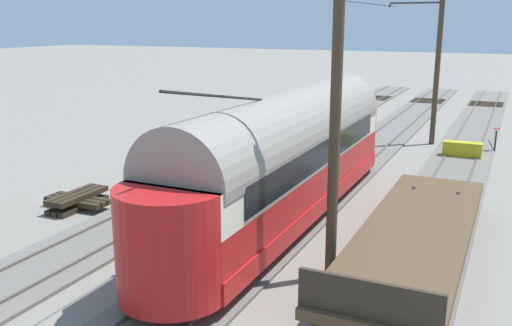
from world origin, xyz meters
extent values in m
plane|color=gray|center=(0.00, 0.00, 0.00)|extent=(220.00, 220.00, 0.00)
cube|color=#666059|center=(-4.50, 0.00, 0.05)|extent=(2.80, 80.00, 0.10)
cube|color=#59544C|center=(-3.78, 0.00, 0.14)|extent=(0.07, 80.00, 0.08)
cube|color=#59544C|center=(-5.21, 0.00, 0.14)|extent=(0.07, 80.00, 0.08)
cube|color=#2D2316|center=(-4.50, -32.00, 0.11)|extent=(2.50, 0.24, 0.08)
cube|color=#2D2316|center=(-4.50, -31.35, 0.11)|extent=(2.50, 0.24, 0.08)
cube|color=#2D2316|center=(-4.50, -30.70, 0.11)|extent=(2.50, 0.24, 0.08)
cube|color=#2D2316|center=(-4.50, -30.05, 0.11)|extent=(2.50, 0.24, 0.08)
cube|color=#2D2316|center=(-4.50, -29.40, 0.11)|extent=(2.50, 0.24, 0.08)
cube|color=#666059|center=(0.00, 0.00, 0.05)|extent=(2.80, 80.00, 0.10)
cube|color=#59544C|center=(0.72, 0.00, 0.14)|extent=(0.07, 80.00, 0.08)
cube|color=#59544C|center=(-0.72, 0.00, 0.14)|extent=(0.07, 80.00, 0.08)
cube|color=#2D2316|center=(0.00, -32.00, 0.11)|extent=(2.50, 0.24, 0.08)
cube|color=#2D2316|center=(0.00, -31.35, 0.11)|extent=(2.50, 0.24, 0.08)
cube|color=#2D2316|center=(0.00, -30.70, 0.11)|extent=(2.50, 0.24, 0.08)
cube|color=#2D2316|center=(0.00, -30.05, 0.11)|extent=(2.50, 0.24, 0.08)
cube|color=#2D2316|center=(0.00, -29.40, 0.11)|extent=(2.50, 0.24, 0.08)
cube|color=#666059|center=(4.50, 0.00, 0.05)|extent=(2.80, 80.00, 0.10)
cube|color=#59544C|center=(5.21, 0.00, 0.14)|extent=(0.07, 80.00, 0.08)
cube|color=#59544C|center=(3.78, 0.00, 0.14)|extent=(0.07, 80.00, 0.08)
cube|color=#2D2316|center=(4.50, -32.00, 0.11)|extent=(2.50, 0.24, 0.08)
cube|color=#2D2316|center=(4.50, -31.35, 0.11)|extent=(2.50, 0.24, 0.08)
cube|color=#2D2316|center=(4.50, -30.70, 0.11)|extent=(2.50, 0.24, 0.08)
cube|color=#2D2316|center=(4.50, -30.05, 0.11)|extent=(2.50, 0.24, 0.08)
cube|color=#2D2316|center=(4.50, -29.40, 0.11)|extent=(2.50, 0.24, 0.08)
cube|color=red|center=(0.00, 0.66, 0.71)|extent=(2.65, 13.90, 0.55)
cube|color=red|center=(0.00, 0.66, 1.46)|extent=(2.55, 13.90, 0.95)
cube|color=beige|center=(0.00, 0.66, 2.46)|extent=(2.55, 13.90, 1.05)
cylinder|color=gray|center=(0.00, 0.66, 2.98)|extent=(2.65, 13.62, 2.65)
cylinder|color=red|center=(0.00, -6.24, 1.70)|extent=(2.55, 2.55, 2.55)
cylinder|color=red|center=(0.00, 7.56, 1.70)|extent=(2.55, 2.55, 2.55)
cube|color=black|center=(0.00, -7.37, 2.72)|extent=(1.63, 0.08, 0.36)
cube|color=black|center=(0.00, -7.41, 2.41)|extent=(1.73, 0.06, 0.80)
cube|color=black|center=(-1.29, 0.66, 2.46)|extent=(0.04, 11.68, 0.80)
cube|color=black|center=(1.29, 0.66, 2.46)|extent=(0.04, 11.68, 0.80)
cylinder|color=silver|center=(0.00, -7.50, 1.46)|extent=(0.24, 0.06, 0.24)
cube|color=gray|center=(0.00, -7.44, 0.53)|extent=(1.94, 0.12, 0.20)
cylinder|color=black|center=(0.00, 5.27, 4.70)|extent=(0.07, 5.05, 0.86)
cylinder|color=black|center=(-0.72, -3.79, 0.56)|extent=(0.10, 0.76, 0.76)
cylinder|color=black|center=(0.72, -3.79, 0.56)|extent=(0.10, 0.76, 0.76)
cylinder|color=black|center=(-0.72, 5.11, 0.56)|extent=(0.10, 0.76, 0.76)
cylinder|color=black|center=(0.72, 5.11, 0.56)|extent=(0.10, 0.76, 0.76)
cube|color=brown|center=(-4.50, 2.39, 0.85)|extent=(2.80, 11.12, 0.25)
cube|color=#33281E|center=(-4.50, 7.75, 1.38)|extent=(2.80, 0.10, 0.80)
cylinder|color=black|center=(-3.78, 6.28, 0.60)|extent=(0.10, 0.84, 0.84)
cylinder|color=black|center=(-5.21, 6.28, 0.60)|extent=(0.10, 0.84, 0.84)
cylinder|color=black|center=(-3.78, -1.50, 0.60)|extent=(0.10, 0.84, 0.84)
cylinder|color=black|center=(-5.21, -1.50, 0.60)|extent=(0.10, 0.84, 0.84)
cylinder|color=#423323|center=(-2.68, -13.84, 3.92)|extent=(0.28, 0.28, 7.83)
cylinder|color=#2D2D2D|center=(-1.34, -13.84, 7.43)|extent=(2.68, 0.10, 0.10)
sphere|color=#334733|center=(0.00, -13.84, 7.28)|extent=(0.16, 0.16, 0.16)
cylinder|color=#423323|center=(-2.68, 4.31, 3.92)|extent=(0.28, 0.28, 7.83)
cylinder|color=black|center=(-1.34, -13.84, 7.43)|extent=(2.68, 0.02, 0.02)
cylinder|color=black|center=(-5.89, -13.15, 0.55)|extent=(0.08, 0.08, 1.10)
cylinder|color=red|center=(-5.89, -13.15, 1.22)|extent=(0.30, 0.30, 0.03)
cylinder|color=#262626|center=(-5.71, -13.15, 0.35)|extent=(0.33, 0.04, 0.54)
cube|color=#2D2316|center=(6.95, 2.67, 0.09)|extent=(0.24, 2.40, 0.18)
cube|color=#2D2316|center=(7.25, 2.67, 0.09)|extent=(0.24, 2.40, 0.18)
cube|color=#2D2316|center=(7.55, 2.67, 0.09)|extent=(0.24, 2.40, 0.18)
cube|color=#2D2316|center=(7.25, 2.37, 0.27)|extent=(2.40, 0.24, 0.18)
cube|color=#2D2316|center=(7.25, 2.67, 0.27)|extent=(2.40, 0.24, 0.18)
cube|color=#2D2316|center=(7.25, 2.97, 0.27)|extent=(2.40, 0.24, 0.18)
cube|color=#2D2316|center=(6.95, 2.67, 0.45)|extent=(0.24, 2.40, 0.18)
cube|color=#2D2316|center=(7.25, 2.67, 0.45)|extent=(0.24, 2.40, 0.18)
cube|color=#2D2316|center=(7.55, 2.67, 0.45)|extent=(0.24, 2.40, 0.18)
cube|color=#B2A519|center=(-4.50, -11.08, 0.40)|extent=(1.80, 0.60, 0.80)
camera|label=1|loc=(-6.64, 17.43, 6.49)|focal=39.58mm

